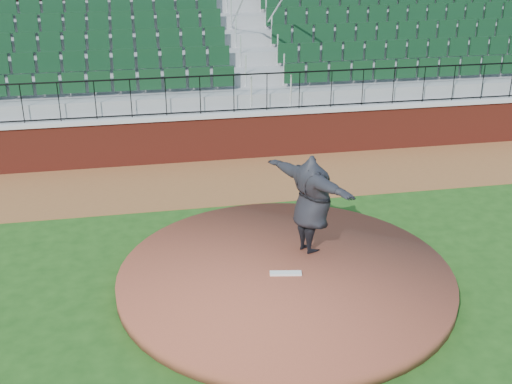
{
  "coord_description": "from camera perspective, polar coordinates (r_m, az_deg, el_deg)",
  "views": [
    {
      "loc": [
        -2.1,
        -9.5,
        6.08
      ],
      "look_at": [
        0.0,
        1.5,
        1.3
      ],
      "focal_mm": 45.07,
      "sensor_mm": 36.0,
      "label": 1
    }
  ],
  "objects": [
    {
      "name": "pitchers_mound",
      "position": [
        11.68,
        2.62,
        -7.57
      ],
      "size": [
        6.0,
        6.0,
        0.25
      ],
      "primitive_type": "cylinder",
      "color": "brown",
      "rests_on": "ground"
    },
    {
      "name": "seating_stands",
      "position": [
        19.7,
        -4.58,
        11.99
      ],
      "size": [
        34.0,
        5.1,
        4.6
      ],
      "primitive_type": null,
      "color": "gray",
      "rests_on": "ground"
    },
    {
      "name": "concourse_wall",
      "position": [
        22.37,
        -5.47,
        14.46
      ],
      "size": [
        34.0,
        0.5,
        5.5
      ],
      "primitive_type": "cube",
      "color": "maroon",
      "rests_on": "ground"
    },
    {
      "name": "warning_track",
      "position": [
        16.23,
        -2.58,
        1.11
      ],
      "size": [
        34.0,
        3.2,
        0.01
      ],
      "primitive_type": "cube",
      "color": "brown",
      "rests_on": "ground"
    },
    {
      "name": "pitching_rubber",
      "position": [
        11.52,
        2.65,
        -7.21
      ],
      "size": [
        0.58,
        0.23,
        0.04
      ],
      "primitive_type": "cube",
      "rotation": [
        0.0,
        0.0,
        -0.17
      ],
      "color": "white",
      "rests_on": "pitchers_mound"
    },
    {
      "name": "wall_railing",
      "position": [
        17.17,
        -3.48,
        8.64
      ],
      "size": [
        34.0,
        0.05,
        1.0
      ],
      "primitive_type": null,
      "color": "black",
      "rests_on": "wall_cap"
    },
    {
      "name": "wall_cap",
      "position": [
        17.32,
        -3.43,
        6.88
      ],
      "size": [
        34.0,
        0.45,
        0.1
      ],
      "primitive_type": "cube",
      "color": "#B7B7B7",
      "rests_on": "field_wall"
    },
    {
      "name": "pitcher",
      "position": [
        11.92,
        4.95,
        -1.07
      ],
      "size": [
        1.58,
        2.42,
        1.93
      ],
      "primitive_type": "imported",
      "rotation": [
        0.0,
        0.0,
        2.0
      ],
      "color": "black",
      "rests_on": "pitchers_mound"
    },
    {
      "name": "ground",
      "position": [
        11.47,
        1.42,
        -8.9
      ],
      "size": [
        90.0,
        90.0,
        0.0
      ],
      "primitive_type": "plane",
      "color": "#1B4413",
      "rests_on": "ground"
    },
    {
      "name": "field_wall",
      "position": [
        17.51,
        -3.38,
        4.84
      ],
      "size": [
        34.0,
        0.35,
        1.2
      ],
      "primitive_type": "cube",
      "color": "maroon",
      "rests_on": "ground"
    }
  ]
}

